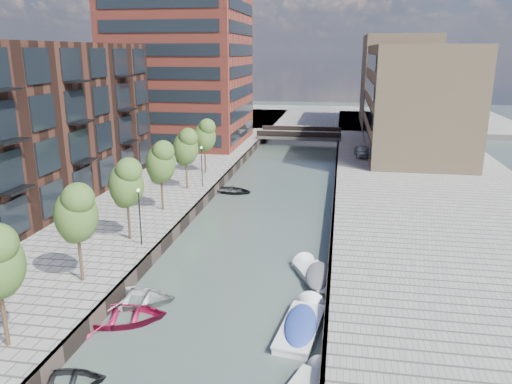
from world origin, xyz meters
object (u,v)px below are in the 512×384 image
(motorboat_3, at_px, (302,324))
(motorboat_4, at_px, (315,276))
(tree_5, at_px, (185,146))
(sloop_4, at_px, (231,192))
(tree_3, at_px, (126,182))
(tree_6, at_px, (205,135))
(sloop_2, at_px, (120,322))
(car, at_px, (362,151))
(bridge, at_px, (300,135))
(tree_2, at_px, (76,212))
(tree_4, at_px, (160,161))
(sloop_3, at_px, (132,304))

(motorboat_3, xyz_separation_m, motorboat_4, (0.36, 6.11, -0.01))
(tree_5, distance_m, sloop_4, 7.13)
(motorboat_4, bearing_deg, tree_3, 170.17)
(tree_6, distance_m, sloop_4, 7.83)
(sloop_4, bearing_deg, tree_3, 178.31)
(sloop_2, height_order, sloop_4, sloop_2)
(car, bearing_deg, sloop_4, -136.12)
(tree_5, xyz_separation_m, motorboat_4, (13.70, -16.37, -5.10))
(bridge, xyz_separation_m, tree_2, (-8.50, -54.00, 3.92))
(tree_4, xyz_separation_m, tree_5, (0.00, 7.00, 0.00))
(motorboat_4, bearing_deg, sloop_3, -153.61)
(tree_4, height_order, motorboat_4, tree_4)
(tree_2, distance_m, sloop_2, 6.83)
(car, bearing_deg, tree_3, -123.83)
(bridge, relative_size, tree_3, 2.18)
(bridge, xyz_separation_m, car, (9.24, -14.09, 0.33))
(tree_5, bearing_deg, tree_2, -90.00)
(tree_4, bearing_deg, sloop_2, -78.20)
(tree_3, bearing_deg, motorboat_3, -32.46)
(tree_2, distance_m, car, 43.82)
(tree_5, bearing_deg, car, 46.82)
(tree_3, height_order, sloop_3, tree_3)
(tree_6, xyz_separation_m, motorboat_4, (13.70, -23.37, -5.10))
(bridge, bearing_deg, tree_5, -104.44)
(tree_2, bearing_deg, car, 66.03)
(tree_2, distance_m, motorboat_3, 14.36)
(tree_3, height_order, motorboat_3, tree_3)
(tree_5, bearing_deg, motorboat_4, -50.08)
(tree_6, bearing_deg, car, 33.86)
(bridge, distance_m, motorboat_4, 49.66)
(motorboat_4, bearing_deg, tree_6, 120.37)
(sloop_2, distance_m, motorboat_3, 9.94)
(tree_6, height_order, car, tree_6)
(tree_5, relative_size, sloop_2, 1.15)
(motorboat_3, bearing_deg, motorboat_4, 86.67)
(sloop_3, bearing_deg, sloop_4, -11.96)
(tree_3, bearing_deg, sloop_2, -70.10)
(tree_2, relative_size, car, 1.41)
(tree_6, relative_size, motorboat_4, 1.11)
(sloop_4, bearing_deg, sloop_2, -169.56)
(tree_3, height_order, sloop_2, tree_3)
(sloop_4, bearing_deg, motorboat_4, -141.48)
(tree_4, distance_m, sloop_4, 11.77)
(tree_2, xyz_separation_m, tree_5, (0.00, 21.00, 0.00))
(tree_5, height_order, tree_6, same)
(bridge, distance_m, sloop_3, 54.80)
(sloop_4, bearing_deg, car, -29.25)
(tree_4, relative_size, sloop_2, 1.15)
(bridge, height_order, tree_4, tree_4)
(bridge, bearing_deg, tree_6, -108.10)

